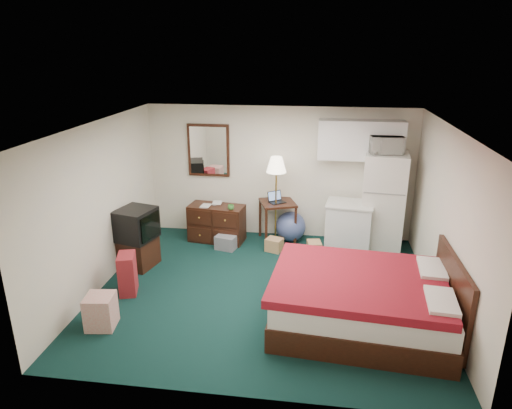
# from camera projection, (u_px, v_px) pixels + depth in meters

# --- Properties ---
(floor) EXTENTS (5.00, 4.50, 0.01)m
(floor) POSITION_uv_depth(u_px,v_px,m) (265.00, 290.00, 6.94)
(floor) COLOR black
(floor) RESTS_ON ground
(ceiling) EXTENTS (5.00, 4.50, 0.01)m
(ceiling) POSITION_uv_depth(u_px,v_px,m) (266.00, 126.00, 6.12)
(ceiling) COLOR #ECE3C4
(ceiling) RESTS_ON walls
(walls) EXTENTS (5.01, 4.51, 2.50)m
(walls) POSITION_uv_depth(u_px,v_px,m) (265.00, 214.00, 6.53)
(walls) COLOR #ECE3C4
(walls) RESTS_ON floor
(mirror) EXTENTS (0.80, 0.06, 1.00)m
(mirror) POSITION_uv_depth(u_px,v_px,m) (209.00, 150.00, 8.65)
(mirror) COLOR white
(mirror) RESTS_ON walls
(upper_cabinets) EXTENTS (1.50, 0.35, 0.70)m
(upper_cabinets) POSITION_uv_depth(u_px,v_px,m) (361.00, 140.00, 8.05)
(upper_cabinets) COLOR white
(upper_cabinets) RESTS_ON walls
(headboard) EXTENTS (0.06, 1.56, 1.00)m
(headboard) POSITION_uv_depth(u_px,v_px,m) (451.00, 295.00, 5.75)
(headboard) COLOR black
(headboard) RESTS_ON walls
(dresser) EXTENTS (1.08, 0.60, 0.70)m
(dresser) POSITION_uv_depth(u_px,v_px,m) (217.00, 223.00, 8.63)
(dresser) COLOR black
(dresser) RESTS_ON floor
(floor_lamp) EXTENTS (0.40, 0.40, 1.66)m
(floor_lamp) POSITION_uv_depth(u_px,v_px,m) (276.00, 201.00, 8.36)
(floor_lamp) COLOR gold
(floor_lamp) RESTS_ON floor
(desk) EXTENTS (0.78, 0.78, 0.78)m
(desk) POSITION_uv_depth(u_px,v_px,m) (277.00, 221.00, 8.62)
(desk) COLOR black
(desk) RESTS_ON floor
(exercise_ball) EXTENTS (0.59, 0.59, 0.57)m
(exercise_ball) POSITION_uv_depth(u_px,v_px,m) (291.00, 226.00, 8.64)
(exercise_ball) COLOR #405086
(exercise_ball) RESTS_ON floor
(kitchen_counter) EXTENTS (0.85, 0.70, 0.85)m
(kitchen_counter) POSITION_uv_depth(u_px,v_px,m) (349.00, 227.00, 8.24)
(kitchen_counter) COLOR white
(kitchen_counter) RESTS_ON floor
(fridge) EXTENTS (0.81, 0.81, 1.77)m
(fridge) POSITION_uv_depth(u_px,v_px,m) (383.00, 202.00, 8.16)
(fridge) COLOR silver
(fridge) RESTS_ON floor
(bed) EXTENTS (2.36, 1.92, 0.71)m
(bed) POSITION_uv_depth(u_px,v_px,m) (361.00, 302.00, 5.96)
(bed) COLOR maroon
(bed) RESTS_ON floor
(tv_stand) EXTENTS (0.62, 0.66, 0.51)m
(tv_stand) POSITION_uv_depth(u_px,v_px,m) (138.00, 252.00, 7.65)
(tv_stand) COLOR black
(tv_stand) RESTS_ON floor
(suitcase) EXTENTS (0.33, 0.43, 0.62)m
(suitcase) POSITION_uv_depth(u_px,v_px,m) (128.00, 274.00, 6.79)
(suitcase) COLOR maroon
(suitcase) RESTS_ON floor
(retail_box) EXTENTS (0.41, 0.41, 0.45)m
(retail_box) POSITION_uv_depth(u_px,v_px,m) (101.00, 311.00, 5.98)
(retail_box) COLOR beige
(retail_box) RESTS_ON floor
(file_bin) EXTENTS (0.42, 0.35, 0.25)m
(file_bin) POSITION_uv_depth(u_px,v_px,m) (226.00, 242.00, 8.34)
(file_bin) COLOR slate
(file_bin) RESTS_ON floor
(cardboard_box_a) EXTENTS (0.34, 0.32, 0.24)m
(cardboard_box_a) POSITION_uv_depth(u_px,v_px,m) (274.00, 245.00, 8.25)
(cardboard_box_a) COLOR olive
(cardboard_box_a) RESTS_ON floor
(cardboard_box_b) EXTENTS (0.28, 0.31, 0.27)m
(cardboard_box_b) POSITION_uv_depth(u_px,v_px,m) (314.00, 249.00, 8.04)
(cardboard_box_b) COLOR olive
(cardboard_box_b) RESTS_ON floor
(laptop) EXTENTS (0.37, 0.36, 0.20)m
(laptop) POSITION_uv_depth(u_px,v_px,m) (277.00, 198.00, 8.41)
(laptop) COLOR black
(laptop) RESTS_ON desk
(crt_tv) EXTENTS (0.70, 0.73, 0.52)m
(crt_tv) POSITION_uv_depth(u_px,v_px,m) (136.00, 224.00, 7.45)
(crt_tv) COLOR black
(crt_tv) RESTS_ON tv_stand
(microwave) EXTENTS (0.59, 0.38, 0.37)m
(microwave) POSITION_uv_depth(u_px,v_px,m) (386.00, 142.00, 7.80)
(microwave) COLOR silver
(microwave) RESTS_ON fridge
(book_a) EXTENTS (0.17, 0.03, 0.23)m
(book_a) POSITION_uv_depth(u_px,v_px,m) (201.00, 200.00, 8.46)
(book_a) COLOR olive
(book_a) RESTS_ON dresser
(book_b) EXTENTS (0.18, 0.04, 0.24)m
(book_b) POSITION_uv_depth(u_px,v_px,m) (212.00, 197.00, 8.60)
(book_b) COLOR olive
(book_b) RESTS_ON dresser
(mug) EXTENTS (0.12, 0.10, 0.12)m
(mug) POSITION_uv_depth(u_px,v_px,m) (231.00, 207.00, 8.28)
(mug) COLOR #3E8335
(mug) RESTS_ON dresser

